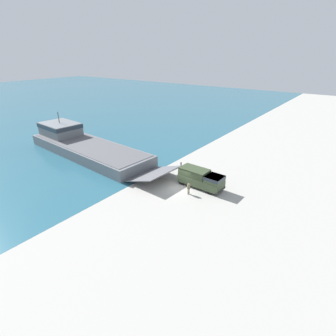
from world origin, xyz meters
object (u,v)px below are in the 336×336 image
(military_truck, at_px, (201,178))
(mooring_bollard, at_px, (181,164))
(landing_craft, at_px, (82,144))
(soldier_on_ramp, at_px, (189,188))

(military_truck, height_order, mooring_bollard, military_truck)
(landing_craft, height_order, military_truck, landing_craft)
(landing_craft, distance_m, mooring_bollard, 21.36)
(soldier_on_ramp, relative_size, mooring_bollard, 2.56)
(soldier_on_ramp, bearing_deg, landing_craft, -157.39)
(landing_craft, xyz_separation_m, mooring_bollard, (6.11, -20.42, -1.32))
(military_truck, relative_size, soldier_on_ramp, 4.04)
(landing_craft, xyz_separation_m, soldier_on_ramp, (-1.89, -27.12, -0.68))
(military_truck, bearing_deg, mooring_bollard, 146.00)
(soldier_on_ramp, height_order, mooring_bollard, soldier_on_ramp)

